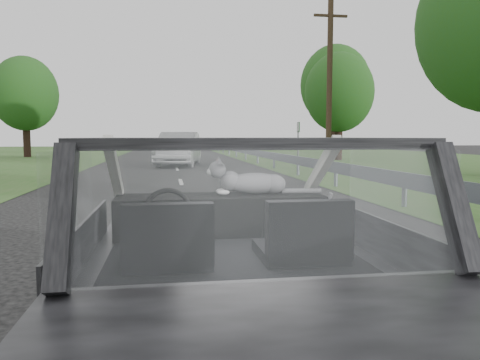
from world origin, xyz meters
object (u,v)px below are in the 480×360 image
object	(u,v)px
other_car	(179,149)
highway_sign	(298,143)
utility_pole	(329,86)
subject_car	(231,249)
cat	(254,182)

from	to	relation	value
other_car	highway_sign	world-z (taller)	highway_sign
other_car	utility_pole	bearing A→B (deg)	-28.84
subject_car	utility_pole	world-z (taller)	utility_pole
subject_car	utility_pole	distance (m)	17.42
subject_car	utility_pole	xyz separation A→B (m)	(6.29, 15.99, 2.83)
other_car	subject_car	bearing A→B (deg)	-81.48
subject_car	other_car	size ratio (longest dim) A/B	0.78
highway_sign	subject_car	bearing A→B (deg)	-98.36
cat	other_car	bearing A→B (deg)	90.34
other_car	utility_pole	size ratio (longest dim) A/B	0.72
subject_car	other_car	xyz separation A→B (m)	(0.14, 20.76, 0.12)
cat	highway_sign	world-z (taller)	highway_sign
subject_car	cat	world-z (taller)	subject_car
other_car	highway_sign	size ratio (longest dim) A/B	2.30
other_car	highway_sign	xyz separation A→B (m)	(6.44, 0.86, 0.27)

